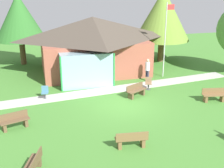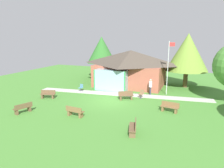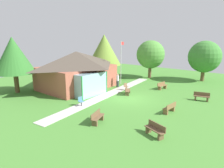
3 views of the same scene
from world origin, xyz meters
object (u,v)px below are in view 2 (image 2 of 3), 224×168
Objects in this scene: bench_mid_left at (48,94)px; visitor_near_flagpole at (150,85)px; tree_behind_pavilion_left at (102,50)px; flagpole at (168,66)px; bench_front_left at (23,108)px; bench_rear_near_path at (126,96)px; bench_front_right at (133,128)px; pavilion at (130,67)px; tree_behind_pavilion_right at (188,52)px; patio_chair_lawn_spare at (141,94)px; bench_mid_right at (170,107)px; patio_chair_west at (81,88)px; bench_front_center at (75,112)px.

visitor_near_flagpole is (9.47, 5.31, 0.62)m from bench_mid_left.
visitor_near_flagpole is at bearing -39.21° from tree_behind_pavilion_left.
bench_front_left is at bearing -135.06° from flagpole.
bench_front_right is at bearing 84.10° from bench_rear_near_path.
bench_front_right is 1.00× the size of bench_front_left.
bench_front_left is 1.02× the size of bench_rear_near_path.
bench_front_left is 0.90× the size of visitor_near_flagpole.
bench_front_left is (-10.28, -10.26, -2.77)m from flagpole.
flagpole is at bearing -29.54° from pavilion.
bench_mid_left is (-0.86, 4.25, 0.00)m from bench_front_left.
tree_behind_pavilion_right is (6.82, 1.52, 1.98)m from pavilion.
pavilion is 10.93m from bench_mid_left.
patio_chair_lawn_spare is at bearing -133.16° from flagpole.
bench_mid_left is (-10.37, 4.55, 0.00)m from bench_front_right.
bench_mid_left is (-11.14, -6.01, -2.77)m from flagpole.
visitor_near_flagpole is at bearing -168.45° from bench_mid_left.
patio_chair_lawn_spare is (-1.47, 8.17, 0.01)m from bench_front_right.
bench_mid_right is at bearing 128.15° from bench_rear_near_path.
bench_rear_near_path is 0.23× the size of tree_behind_pavilion_right.
patio_chair_lawn_spare reaches higher than bench_mid_left.
bench_mid_right is (6.07, -8.45, -1.96)m from pavilion.
bench_front_left is at bearing 17.71° from bench_rear_near_path.
patio_chair_west is 0.14× the size of tree_behind_pavilion_left.
bench_mid_right is 1.01× the size of bench_front_center.
bench_mid_left is at bearing 42.41° from patio_chair_lawn_spare.
bench_mid_left is 1.01× the size of bench_front_center.
patio_chair_west is at bearing 31.75° from bench_front_right.
bench_front_left is at bearing 32.94° from bench_mid_right.
patio_chair_lawn_spare is 0.13× the size of tree_behind_pavilion_right.
tree_behind_pavilion_right is (3.37, 5.13, 3.32)m from visitor_near_flagpole.
visitor_near_flagpole reaches higher than bench_front_center.
bench_rear_near_path is 3.43m from visitor_near_flagpole.
patio_chair_west is (-9.40, -2.34, -2.76)m from flagpole.
patio_chair_west is 0.13× the size of tree_behind_pavilion_right.
bench_front_right is 1.00× the size of bench_mid_left.
pavilion reaches higher than bench_mid_left.
bench_rear_near_path is at bearing 129.80° from visitor_near_flagpole.
tree_behind_pavilion_left reaches higher than bench_front_center.
pavilion is at bearing -34.13° from tree_behind_pavilion_left.
tree_behind_pavilion_left reaches higher than visitor_near_flagpole.
bench_front_left is at bearing -88.05° from tree_behind_pavilion_left.
patio_chair_lawn_spare is (-2.25, -2.40, -2.76)m from flagpole.
patio_chair_lawn_spare reaches higher than bench_front_left.
flagpole is 4.29m from patio_chair_lawn_spare.
pavilion reaches higher than bench_front_left.
patio_chair_lawn_spare is at bearing -34.44° from bench_mid_right.
visitor_near_flagpole is (-2.62, 4.84, 0.62)m from bench_mid_right.
bench_front_left is 0.25× the size of tree_behind_pavilion_left.
bench_mid_left is at bearing -91.27° from tree_behind_pavilion_left.
bench_mid_left is 17.01m from tree_behind_pavilion_right.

